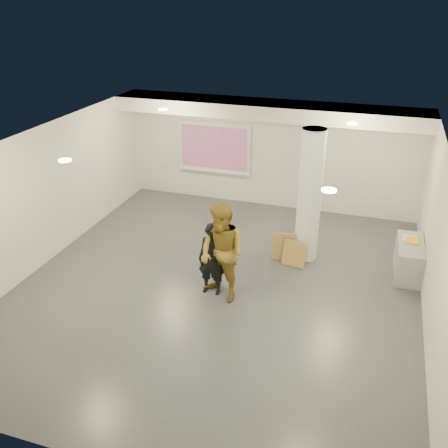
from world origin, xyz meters
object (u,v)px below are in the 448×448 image
(projection_screen, at_px, (214,148))
(woman, at_px, (212,259))
(credenza, at_px, (409,259))
(man, at_px, (222,253))
(column, at_px, (309,196))

(projection_screen, distance_m, woman, 4.99)
(credenza, relative_size, woman, 0.84)
(credenza, relative_size, man, 0.63)
(credenza, bearing_deg, projection_screen, 150.77)
(column, xyz_separation_m, credenza, (2.22, -0.09, -1.13))
(projection_screen, relative_size, man, 1.05)
(woman, xyz_separation_m, man, (0.25, -0.12, 0.25))
(projection_screen, bearing_deg, man, -69.42)
(projection_screen, bearing_deg, column, -40.56)
(woman, bearing_deg, man, -27.14)
(woman, bearing_deg, projection_screen, 106.60)
(credenza, xyz_separation_m, woman, (-3.77, -1.94, 0.38))
(projection_screen, xyz_separation_m, man, (1.80, -4.80, -0.52))
(column, bearing_deg, man, -121.15)
(column, xyz_separation_m, man, (-1.30, -2.15, -0.50))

